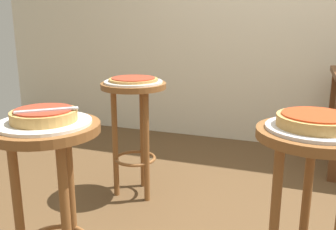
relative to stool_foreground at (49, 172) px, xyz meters
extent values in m
cylinder|color=brown|center=(0.00, 0.00, 0.17)|extent=(0.41, 0.41, 0.03)
cylinder|color=brown|center=(0.00, 0.13, -0.20)|extent=(0.04, 0.04, 0.71)
cylinder|color=brown|center=(-0.11, -0.06, -0.20)|extent=(0.04, 0.04, 0.71)
cylinder|color=white|center=(0.00, 0.00, 0.20)|extent=(0.34, 0.34, 0.01)
cylinder|color=tan|center=(0.00, 0.00, 0.22)|extent=(0.24, 0.24, 0.04)
cylinder|color=#B23823|center=(0.00, 0.00, 0.25)|extent=(0.21, 0.21, 0.01)
cylinder|color=brown|center=(0.94, 0.26, 0.17)|extent=(0.41, 0.41, 0.03)
cylinder|color=brown|center=(0.94, 0.39, -0.20)|extent=(0.04, 0.04, 0.71)
cylinder|color=silver|center=(0.94, 0.26, 0.20)|extent=(0.34, 0.34, 0.01)
cylinder|color=tan|center=(0.94, 0.26, 0.22)|extent=(0.27, 0.27, 0.04)
cylinder|color=red|center=(0.94, 0.26, 0.25)|extent=(0.24, 0.24, 0.01)
cylinder|color=brown|center=(-0.10, 0.98, 0.17)|extent=(0.41, 0.41, 0.03)
cylinder|color=brown|center=(-0.10, 1.10, -0.20)|extent=(0.04, 0.04, 0.71)
cylinder|color=brown|center=(-0.21, 0.91, -0.20)|extent=(0.04, 0.04, 0.71)
cylinder|color=brown|center=(0.01, 0.91, -0.20)|extent=(0.04, 0.04, 0.71)
torus|color=brown|center=(-0.10, 0.98, -0.31)|extent=(0.27, 0.27, 0.02)
cylinder|color=silver|center=(-0.10, 0.98, 0.20)|extent=(0.36, 0.36, 0.01)
cylinder|color=#B78442|center=(-0.10, 0.98, 0.21)|extent=(0.30, 0.30, 0.01)
cylinder|color=#B23823|center=(-0.10, 0.98, 0.22)|extent=(0.27, 0.27, 0.01)
cube|color=#5B3319|center=(1.14, 2.19, -0.19)|extent=(0.06, 0.06, 0.72)
cube|color=silver|center=(0.03, -0.02, 0.25)|extent=(0.18, 0.16, 0.01)
camera|label=1|loc=(0.88, -1.07, 0.56)|focal=39.48mm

